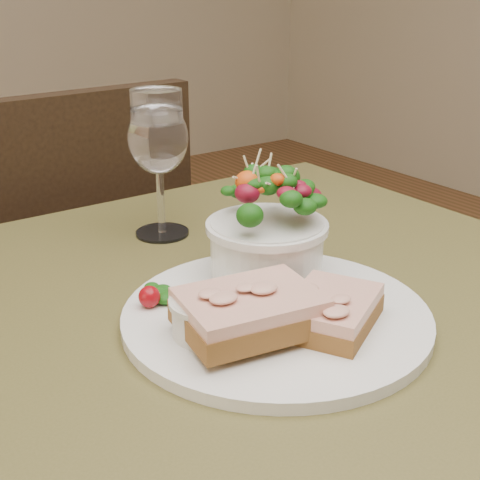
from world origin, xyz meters
TOP-DOWN VIEW (x-y plane):
  - cafe_table at (0.00, 0.00)m, footprint 0.80×0.80m
  - chair_far at (-0.01, 0.67)m, footprint 0.44×0.44m
  - dinner_plate at (-0.01, -0.04)m, footprint 0.30×0.30m
  - sandwich_front at (0.01, -0.09)m, footprint 0.12×0.11m
  - sandwich_back at (-0.06, -0.06)m, footprint 0.14×0.11m
  - ramekin at (-0.09, -0.03)m, footprint 0.07×0.07m
  - salad_bowl at (0.03, 0.04)m, footprint 0.12×0.12m
  - garnish at (-0.10, 0.05)m, footprint 0.05×0.04m
  - wine_glass at (0.01, 0.24)m, footprint 0.08×0.08m

SIDE VIEW (x-z plane):
  - chair_far at x=-0.01m, z-range -0.16..0.74m
  - cafe_table at x=0.00m, z-range 0.27..1.02m
  - dinner_plate at x=-0.01m, z-range 0.75..0.76m
  - garnish at x=-0.10m, z-range 0.76..0.78m
  - sandwich_front at x=0.01m, z-range 0.76..0.79m
  - ramekin at x=-0.09m, z-range 0.76..0.80m
  - sandwich_back at x=-0.06m, z-range 0.77..0.80m
  - salad_bowl at x=0.03m, z-range 0.76..0.88m
  - wine_glass at x=0.01m, z-range 0.79..0.96m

